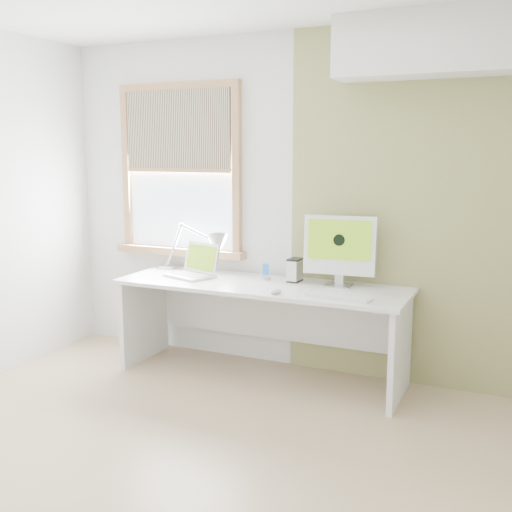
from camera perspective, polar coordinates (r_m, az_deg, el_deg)
The scene contains 12 objects.
room at distance 3.19m, azimuth -7.78°, elevation 2.40°, with size 4.04×3.54×2.64m.
accent_wall at distance 4.49m, azimuth 15.48°, elevation 4.25°, with size 2.00×0.02×2.60m, color #8D8252.
soffit at distance 4.33m, azimuth 18.55°, elevation 18.51°, with size 1.60×0.40×0.42m, color white.
window at distance 5.15m, azimuth -7.19°, elevation 7.91°, with size 1.20×0.14×1.42m.
desk at distance 4.65m, azimuth 0.76°, elevation -4.82°, with size 2.20×0.70×0.73m.
desk_lamp at distance 4.98m, azimuth -4.51°, elevation 0.85°, with size 0.70×0.28×0.39m.
laptop at distance 4.85m, azimuth -5.76°, elevation -1.12°, with size 0.44×0.40×0.26m.
phone_dock at distance 4.69m, azimuth 0.92°, elevation -1.76°, with size 0.09×0.09×0.14m.
external_drive at distance 4.62m, azimuth 3.66°, elevation -1.32°, with size 0.09×0.14×0.18m.
imac at distance 4.47m, azimuth 7.84°, elevation 0.86°, with size 0.53×0.19×0.52m.
keyboard at distance 4.14m, azimuth 7.72°, elevation -3.79°, with size 0.46×0.17×0.02m.
mouse at distance 4.23m, azimuth 1.82°, elevation -3.32°, with size 0.06×0.11×0.03m, color white.
Camera 1 is at (1.68, -2.68, 1.70)m, focal length 42.73 mm.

